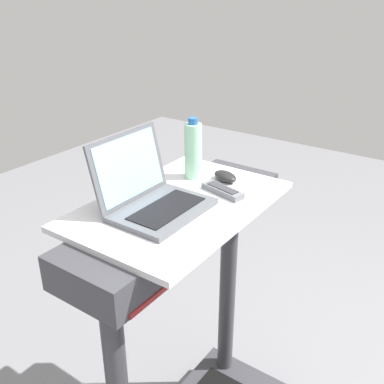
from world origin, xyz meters
TOP-DOWN VIEW (x-y plane):
  - desk_board at (0.00, 0.70)m, footprint 0.72×0.47m
  - laptop at (-0.09, 0.74)m, footprint 0.30×0.27m
  - computer_mouse at (0.23, 0.67)m, footprint 0.09×0.11m
  - water_bottle at (0.20, 0.78)m, footprint 0.06×0.06m
  - tv_remote at (0.14, 0.62)m, footprint 0.08×0.17m

SIDE VIEW (x-z plane):
  - desk_board at x=0.00m, z-range 1.12..1.14m
  - tv_remote at x=0.14m, z-range 1.14..1.17m
  - computer_mouse at x=0.23m, z-range 1.14..1.18m
  - laptop at x=-0.09m, z-range 1.08..1.31m
  - water_bottle at x=0.20m, z-range 1.14..1.36m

